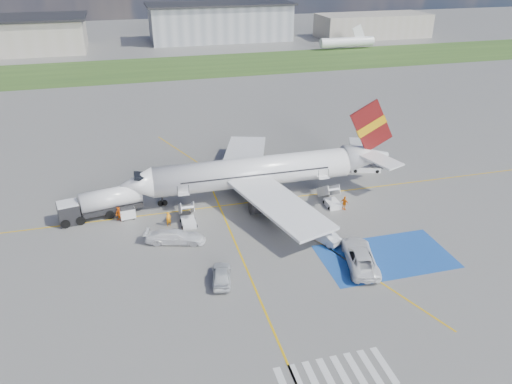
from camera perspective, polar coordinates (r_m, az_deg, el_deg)
ground at (r=55.19m, az=3.40°, el=-6.64°), size 400.00×400.00×0.00m
grass_strip at (r=142.80m, az=-8.88°, el=13.90°), size 400.00×30.00×0.01m
taxiway_line_main at (r=65.12m, az=0.12°, el=-1.09°), size 120.00×0.20×0.01m
taxiway_line_cross at (r=46.30m, az=1.29°, el=-14.05°), size 0.20×60.00×0.01m
taxiway_line_diag at (r=65.12m, az=0.12°, el=-1.09°), size 20.71×56.45×0.01m
staging_box at (r=55.80m, az=14.58°, el=-7.15°), size 14.00×8.00×0.01m
crosswalk at (r=41.74m, az=9.07°, el=-20.03°), size 9.00×4.00×0.01m
terminal_centre at (r=183.78m, az=-4.11°, el=18.76°), size 48.00×18.00×12.00m
terminal_east at (r=195.73m, az=13.19°, el=18.05°), size 40.00×16.00×8.00m
airliner at (r=65.76m, az=0.93°, el=2.46°), size 36.81×32.95×11.92m
airstairs_fwd at (r=60.41m, az=-7.80°, el=-3.03°), size 1.90×5.20×3.60m
airstairs_aft at (r=64.81m, az=8.59°, el=-0.94°), size 1.90×5.20×3.60m
fuel_tanker at (r=64.04m, az=-17.28°, el=-1.45°), size 10.25×4.47×3.39m
gpu_cart at (r=62.80m, az=-14.45°, el=-2.42°), size 1.89×1.34×1.47m
belt_loader at (r=75.62m, az=12.46°, el=2.59°), size 4.74×2.80×1.37m
car_silver_a at (r=50.07m, az=-3.96°, el=-9.43°), size 2.74×4.88×1.57m
car_silver_b at (r=56.77m, az=7.73°, el=-5.00°), size 3.28×4.46×1.40m
van_white_a at (r=53.43m, az=11.83°, el=-6.97°), size 4.26×6.68×2.32m
van_white_b at (r=56.66m, az=-9.23°, el=-4.85°), size 5.42×3.37×1.98m
crew_fwd at (r=60.12m, az=-9.95°, el=-3.05°), size 0.77×0.65×1.80m
crew_nose at (r=62.41m, az=-15.39°, el=-2.46°), size 1.12×1.15×1.86m
crew_aft at (r=63.65m, az=10.09°, el=-1.27°), size 1.02×1.16×1.89m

